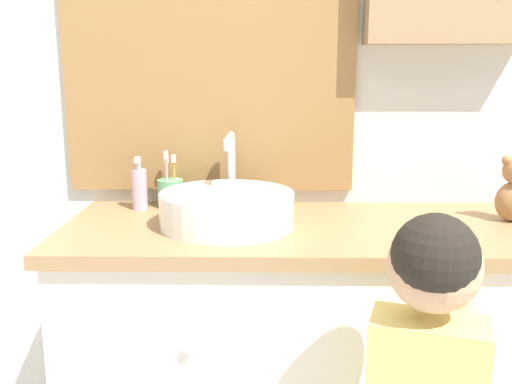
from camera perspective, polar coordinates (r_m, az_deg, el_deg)
wall_back at (r=1.76m, az=5.06°, el=14.04°), size 3.20×0.18×2.50m
vanity_counter at (r=1.68m, az=4.97°, el=-16.66°), size 1.30×0.54×0.81m
sink_basin at (r=1.50m, az=-2.84°, el=-1.53°), size 0.35×0.41×0.23m
toothbrush_holder at (r=1.72m, az=-8.56°, el=0.00°), size 0.08×0.08×0.17m
soap_dispenser at (r=1.70m, az=-11.58°, el=0.36°), size 0.04×0.04×0.16m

